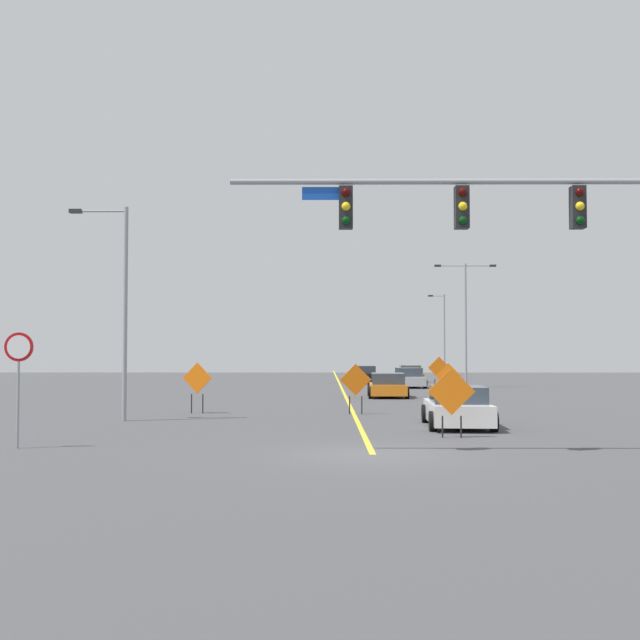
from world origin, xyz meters
name	(u,v)px	position (x,y,z in m)	size (l,w,h in m)	color
ground	(373,455)	(0.00, 0.00, 0.00)	(145.13, 145.13, 0.00)	#444447
road_centre_stripe	(340,384)	(0.00, 40.31, 0.00)	(0.16, 80.63, 0.01)	yellow
traffic_signal_assembly	(530,231)	(3.89, -0.02, 5.48)	(11.53, 0.44, 7.25)	gray
stop_sign	(19,367)	(-9.15, 1.17, 2.11)	(0.76, 0.07, 3.01)	gray
street_lamp_near_right	(443,332)	(9.74, 52.08, 4.27)	(1.55, 0.24, 7.76)	gray
street_lamp_far_right	(121,301)	(-8.59, 9.06, 4.33)	(2.15, 0.24, 7.79)	gray
street_lamp_near_left	(466,314)	(8.61, 34.54, 5.12)	(4.27, 0.24, 8.60)	gray
construction_sign_right_lane	(439,369)	(6.05, 29.84, 1.39)	(1.40, 0.06, 2.19)	orange
construction_sign_right_shoulder	(197,381)	(-6.35, 12.49, 1.32)	(1.24, 0.33, 2.06)	orange
construction_sign_median_far	(356,382)	(0.07, 12.13, 1.28)	(1.28, 0.20, 2.02)	orange
construction_sign_median_near	(448,377)	(5.14, 20.54, 1.18)	(1.29, 0.29, 1.92)	orange
construction_sign_left_shoulder	(452,394)	(2.53, 3.70, 1.27)	(1.38, 0.09, 2.04)	orange
car_black_distant	(364,375)	(1.97, 41.92, 0.66)	(2.02, 4.22, 1.38)	black
car_yellow_mid	(410,374)	(5.87, 44.85, 0.65)	(2.16, 4.24, 1.36)	gold
car_white_far	(458,408)	(3.25, 6.88, 0.63)	(2.30, 4.42, 1.36)	white
car_orange_passing	(388,386)	(2.28, 23.44, 0.64)	(2.27, 4.01, 1.33)	orange
car_silver_approaching	(408,379)	(4.64, 34.64, 0.63)	(2.22, 4.01, 1.37)	#B7BABF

